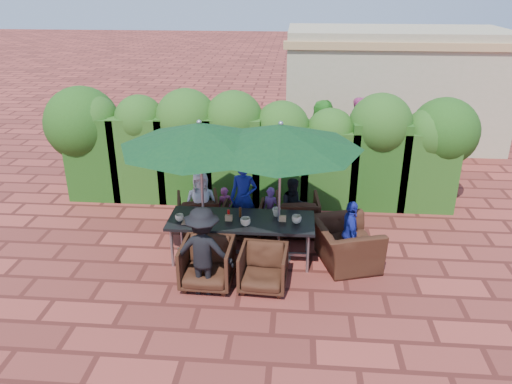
# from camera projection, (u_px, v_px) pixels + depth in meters

# --- Properties ---
(ground) EXTENTS (80.00, 80.00, 0.00)m
(ground) POSITION_uv_depth(u_px,v_px,m) (247.00, 252.00, 8.87)
(ground) COLOR maroon
(ground) RESTS_ON ground
(dining_table) EXTENTS (2.45, 0.90, 0.75)m
(dining_table) POSITION_uv_depth(u_px,v_px,m) (241.00, 223.00, 8.40)
(dining_table) COLOR black
(dining_table) RESTS_ON ground
(umbrella_left) EXTENTS (2.59, 2.59, 2.46)m
(umbrella_left) POSITION_uv_depth(u_px,v_px,m) (200.00, 135.00, 7.82)
(umbrella_left) COLOR gray
(umbrella_left) RESTS_ON ground
(umbrella_right) EXTENTS (2.62, 2.62, 2.46)m
(umbrella_right) POSITION_uv_depth(u_px,v_px,m) (281.00, 136.00, 7.75)
(umbrella_right) COLOR gray
(umbrella_right) RESTS_ON ground
(chair_far_left) EXTENTS (0.90, 0.86, 0.78)m
(chair_far_left) POSITION_uv_depth(u_px,v_px,m) (198.00, 210.00, 9.54)
(chair_far_left) COLOR black
(chair_far_left) RESTS_ON ground
(chair_far_mid) EXTENTS (0.76, 0.71, 0.75)m
(chair_far_mid) POSITION_uv_depth(u_px,v_px,m) (243.00, 217.00, 9.30)
(chair_far_mid) COLOR black
(chair_far_mid) RESTS_ON ground
(chair_far_right) EXTENTS (0.85, 0.80, 0.82)m
(chair_far_right) POSITION_uv_depth(u_px,v_px,m) (297.00, 213.00, 9.40)
(chair_far_right) COLOR black
(chair_far_right) RESTS_ON ground
(chair_near_left) EXTENTS (0.81, 0.76, 0.81)m
(chair_near_left) POSITION_uv_depth(u_px,v_px,m) (207.00, 262.00, 7.78)
(chair_near_left) COLOR black
(chair_near_left) RESTS_ON ground
(chair_near_right) EXTENTS (0.76, 0.72, 0.74)m
(chair_near_right) POSITION_uv_depth(u_px,v_px,m) (263.00, 267.00, 7.71)
(chair_near_right) COLOR black
(chair_near_right) RESTS_ON ground
(chair_end_right) EXTENTS (1.02, 1.28, 0.98)m
(chair_end_right) POSITION_uv_depth(u_px,v_px,m) (346.00, 238.00, 8.33)
(chair_end_right) COLOR black
(chair_end_right) RESTS_ON ground
(adult_far_left) EXTENTS (0.67, 0.47, 1.23)m
(adult_far_left) POSITION_uv_depth(u_px,v_px,m) (201.00, 203.00, 9.30)
(adult_far_left) COLOR silver
(adult_far_left) RESTS_ON ground
(adult_far_mid) EXTENTS (0.55, 0.46, 1.40)m
(adult_far_mid) POSITION_uv_depth(u_px,v_px,m) (244.00, 198.00, 9.32)
(adult_far_mid) COLOR #1C2597
(adult_far_mid) RESTS_ON ground
(adult_far_right) EXTENTS (0.62, 0.47, 1.14)m
(adult_far_right) POSITION_uv_depth(u_px,v_px,m) (294.00, 208.00, 9.22)
(adult_far_right) COLOR black
(adult_far_right) RESTS_ON ground
(adult_near_left) EXTENTS (0.93, 0.47, 1.42)m
(adult_near_left) POSITION_uv_depth(u_px,v_px,m) (203.00, 251.00, 7.47)
(adult_near_left) COLOR black
(adult_near_left) RESTS_ON ground
(adult_end_right) EXTENTS (0.41, 0.70, 1.14)m
(adult_end_right) POSITION_uv_depth(u_px,v_px,m) (350.00, 233.00, 8.30)
(adult_end_right) COLOR #1C2597
(adult_end_right) RESTS_ON ground
(child_left) EXTENTS (0.36, 0.32, 0.84)m
(child_left) POSITION_uv_depth(u_px,v_px,m) (225.00, 208.00, 9.55)
(child_left) COLOR #C04389
(child_left) RESTS_ON ground
(child_right) EXTENTS (0.41, 0.38, 0.92)m
(child_right) POSITION_uv_depth(u_px,v_px,m) (270.00, 211.00, 9.36)
(child_right) COLOR #784597
(child_right) RESTS_ON ground
(pedestrian_a) EXTENTS (1.80, 1.33, 1.83)m
(pedestrian_a) POSITION_uv_depth(u_px,v_px,m) (322.00, 136.00, 12.19)
(pedestrian_a) COLOR green
(pedestrian_a) RESTS_ON ground
(pedestrian_b) EXTENTS (1.03, 0.85, 1.84)m
(pedestrian_b) POSITION_uv_depth(u_px,v_px,m) (356.00, 134.00, 12.33)
(pedestrian_b) COLOR #C04389
(pedestrian_b) RESTS_ON ground
(pedestrian_c) EXTENTS (1.08, 0.59, 1.62)m
(pedestrian_c) POSITION_uv_depth(u_px,v_px,m) (392.00, 139.00, 12.34)
(pedestrian_c) COLOR #94949C
(pedestrian_c) RESTS_ON ground
(cup_a) EXTENTS (0.15, 0.15, 0.12)m
(cup_a) POSITION_uv_depth(u_px,v_px,m) (180.00, 218.00, 8.30)
(cup_a) COLOR beige
(cup_a) RESTS_ON dining_table
(cup_b) EXTENTS (0.13, 0.13, 0.12)m
(cup_b) POSITION_uv_depth(u_px,v_px,m) (208.00, 213.00, 8.45)
(cup_b) COLOR beige
(cup_b) RESTS_ON dining_table
(cup_c) EXTENTS (0.17, 0.17, 0.14)m
(cup_c) POSITION_uv_depth(u_px,v_px,m) (245.00, 222.00, 8.14)
(cup_c) COLOR beige
(cup_c) RESTS_ON dining_table
(cup_d) EXTENTS (0.15, 0.15, 0.14)m
(cup_d) POSITION_uv_depth(u_px,v_px,m) (276.00, 212.00, 8.47)
(cup_d) COLOR beige
(cup_d) RESTS_ON dining_table
(cup_e) EXTENTS (0.17, 0.17, 0.13)m
(cup_e) POSITION_uv_depth(u_px,v_px,m) (297.00, 219.00, 8.23)
(cup_e) COLOR beige
(cup_e) RESTS_ON dining_table
(ketchup_bottle) EXTENTS (0.04, 0.04, 0.17)m
(ketchup_bottle) POSITION_uv_depth(u_px,v_px,m) (229.00, 214.00, 8.35)
(ketchup_bottle) COLOR #B20C0A
(ketchup_bottle) RESTS_ON dining_table
(sauce_bottle) EXTENTS (0.04, 0.04, 0.17)m
(sauce_bottle) POSITION_uv_depth(u_px,v_px,m) (240.00, 212.00, 8.44)
(sauce_bottle) COLOR #4C230C
(sauce_bottle) RESTS_ON dining_table
(serving_tray) EXTENTS (0.35, 0.25, 0.02)m
(serving_tray) POSITION_uv_depth(u_px,v_px,m) (193.00, 221.00, 8.28)
(serving_tray) COLOR #A1714E
(serving_tray) RESTS_ON dining_table
(number_block_left) EXTENTS (0.12, 0.06, 0.10)m
(number_block_left) POSITION_uv_depth(u_px,v_px,m) (229.00, 218.00, 8.31)
(number_block_left) COLOR tan
(number_block_left) RESTS_ON dining_table
(number_block_right) EXTENTS (0.12, 0.06, 0.10)m
(number_block_right) POSITION_uv_depth(u_px,v_px,m) (283.00, 219.00, 8.29)
(number_block_right) COLOR tan
(number_block_right) RESTS_ON dining_table
(hedge_wall) EXTENTS (9.10, 1.60, 2.41)m
(hedge_wall) POSITION_uv_depth(u_px,v_px,m) (251.00, 141.00, 10.49)
(hedge_wall) COLOR #1E3E11
(hedge_wall) RESTS_ON ground
(building) EXTENTS (6.20, 3.08, 3.20)m
(building) POSITION_uv_depth(u_px,v_px,m) (392.00, 86.00, 14.37)
(building) COLOR tan
(building) RESTS_ON ground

